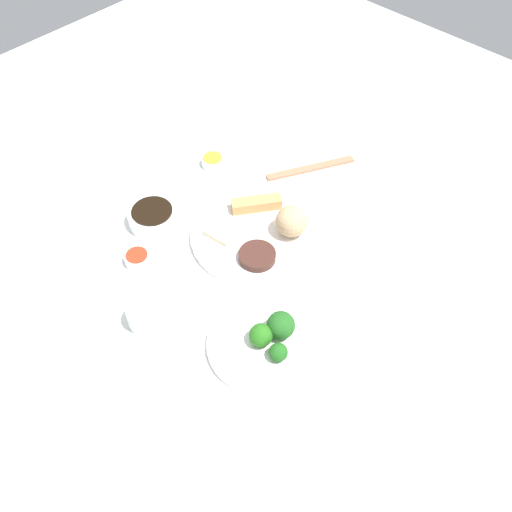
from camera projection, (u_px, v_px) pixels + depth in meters
name	position (u px, v px, depth m)	size (l,w,h in m)	color
tabletop	(247.00, 246.00, 1.32)	(2.20, 2.20, 0.02)	white
main_plate	(257.00, 235.00, 1.32)	(0.30, 0.30, 0.02)	white
rice_scoop	(292.00, 221.00, 1.29)	(0.07, 0.07, 0.07)	tan
spring_roll	(257.00, 204.00, 1.35)	(0.12, 0.03, 0.03)	tan
crab_rangoon_wonton	(223.00, 231.00, 1.31)	(0.06, 0.07, 0.01)	beige
stir_fry_heap	(257.00, 256.00, 1.26)	(0.08, 0.08, 0.02)	#45251E
broccoli_plate	(261.00, 344.00, 1.14)	(0.21, 0.21, 0.01)	white
broccoli_floret_0	(281.00, 325.00, 1.12)	(0.06, 0.06, 0.06)	#225F1F
broccoli_floret_1	(261.00, 335.00, 1.12)	(0.05, 0.05, 0.05)	#276F1B
broccoli_floret_2	(278.00, 352.00, 1.10)	(0.04, 0.04, 0.04)	#20601C
soy_sauce_bowl	(153.00, 217.00, 1.34)	(0.11, 0.11, 0.04)	white
soy_sauce_bowl_liquid	(152.00, 211.00, 1.33)	(0.09, 0.09, 0.00)	black
sauce_ramekin_sweet_and_sour	(138.00, 259.00, 1.27)	(0.06, 0.06, 0.02)	white
sauce_ramekin_sweet_and_sour_liquid	(137.00, 255.00, 1.26)	(0.05, 0.05, 0.00)	red
sauce_ramekin_hot_mustard	(213.00, 161.00, 1.48)	(0.06, 0.06, 0.02)	white
sauce_ramekin_hot_mustard_liquid	(213.00, 158.00, 1.47)	(0.05, 0.05, 0.00)	yellow
teacup	(144.00, 315.00, 1.16)	(0.07, 0.07, 0.05)	white
chopsticks_pair	(311.00, 168.00, 1.47)	(0.23, 0.02, 0.01)	#A67555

